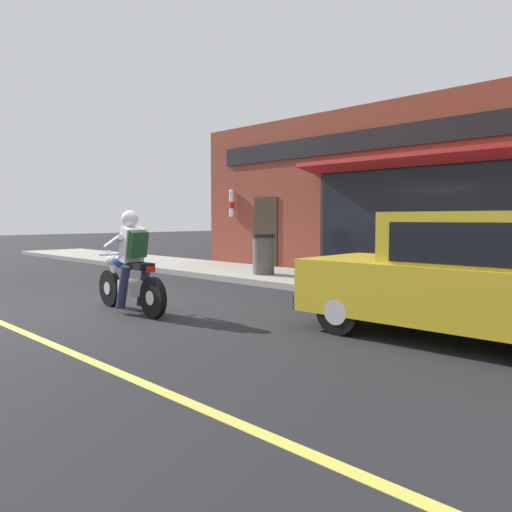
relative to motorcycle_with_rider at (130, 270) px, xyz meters
name	(u,v)px	position (x,y,z in m)	size (l,w,h in m)	color
ground_plane	(114,307)	(0.03, 0.60, -0.68)	(80.00, 80.00, 0.00)	black
sidewalk_curb	(216,269)	(4.86, 3.60, -0.61)	(2.60, 22.00, 0.14)	#9E9B93
storefront_building	(362,193)	(6.39, -0.12, 1.43)	(1.25, 10.88, 4.20)	brown
motorcycle_with_rider	(130,270)	(0.00, 0.00, 0.00)	(0.56, 2.02, 1.62)	black
car_hatchback	(461,278)	(1.84, -4.50, 0.09)	(1.81, 3.85, 1.57)	black
trash_bin	(263,254)	(4.51, 1.43, -0.04)	(0.56, 0.56, 0.98)	#514C47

